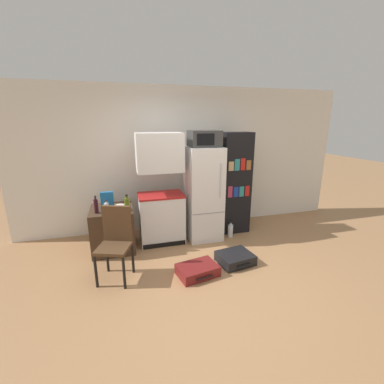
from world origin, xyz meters
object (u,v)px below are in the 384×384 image
object	(u,v)px
side_table	(113,229)
bottle_clear_short	(107,208)
bowl	(120,206)
water_bottle_front	(230,230)
kitchen_hutch	(161,194)
cereal_box	(107,201)
bottle_olive_oil	(127,204)
chair	(116,237)
suitcase_small_flat	(235,258)
bookshelf	(235,183)
bottle_wine_dark	(96,206)
refrigerator	(204,194)
suitcase_large_flat	(198,270)
microwave	(204,139)

from	to	relation	value
side_table	bottle_clear_short	world-z (taller)	bottle_clear_short
bowl	water_bottle_front	size ratio (longest dim) A/B	0.50
water_bottle_front	side_table	bearing A→B (deg)	177.44
kitchen_hutch	cereal_box	bearing A→B (deg)	-168.68
bottle_olive_oil	water_bottle_front	size ratio (longest dim) A/B	0.89
chair	suitcase_small_flat	distance (m)	1.76
cereal_box	suitcase_small_flat	bearing A→B (deg)	-25.78
side_table	bookshelf	xyz separation A→B (m)	(2.22, 0.17, 0.58)
bookshelf	bottle_wine_dark	xyz separation A→B (m)	(-2.43, -0.33, -0.11)
bookshelf	water_bottle_front	distance (m)	0.87
bookshelf	bottle_olive_oil	distance (m)	2.01
refrigerator	bookshelf	size ratio (longest dim) A/B	0.88
suitcase_large_flat	refrigerator	bearing A→B (deg)	57.48
bowl	microwave	bearing A→B (deg)	0.98
bottle_clear_short	cereal_box	distance (m)	0.18
bottle_olive_oil	suitcase_large_flat	bearing A→B (deg)	-46.59
bottle_wine_dark	chair	world-z (taller)	same
kitchen_hutch	suitcase_small_flat	size ratio (longest dim) A/B	3.41
microwave	bookshelf	size ratio (longest dim) A/B	0.27
chair	bottle_olive_oil	bearing A→B (deg)	93.67
chair	suitcase_large_flat	bearing A→B (deg)	5.00
refrigerator	bottle_olive_oil	bearing A→B (deg)	-169.88
side_table	bottle_olive_oil	world-z (taller)	bottle_olive_oil
bottle_clear_short	suitcase_small_flat	xyz separation A→B (m)	(1.80, -0.70, -0.72)
kitchen_hutch	bottle_olive_oil	world-z (taller)	kitchen_hutch
microwave	suitcase_large_flat	bearing A→B (deg)	-111.53
side_table	cereal_box	xyz separation A→B (m)	(-0.05, -0.09, 0.50)
side_table	microwave	distance (m)	2.11
microwave	bottle_clear_short	world-z (taller)	microwave
bookshelf	bottle_wine_dark	bearing A→B (deg)	-172.16
bowl	bottle_wine_dark	bearing A→B (deg)	-151.35
kitchen_hutch	bottle_olive_oil	size ratio (longest dim) A/B	7.20
bottle_clear_short	suitcase_large_flat	xyz separation A→B (m)	(1.17, -0.85, -0.73)
water_bottle_front	refrigerator	bearing A→B (deg)	164.05
side_table	bookshelf	bearing A→B (deg)	4.34
side_table	chair	bearing A→B (deg)	-85.66
refrigerator	bowl	size ratio (longest dim) A/B	11.24
bottle_clear_short	suitcase_large_flat	distance (m)	1.62
bottle_olive_oil	cereal_box	bearing A→B (deg)	161.05
side_table	kitchen_hutch	xyz separation A→B (m)	(0.81, 0.08, 0.51)
bottle_wine_dark	bottle_clear_short	size ratio (longest dim) A/B	1.26
water_bottle_front	bottle_wine_dark	bearing A→B (deg)	-178.12
bottle_clear_short	cereal_box	size ratio (longest dim) A/B	0.72
refrigerator	suitcase_large_flat	distance (m)	1.44
refrigerator	bowl	xyz separation A→B (m)	(-1.43, -0.03, -0.09)
bottle_wine_dark	bowl	distance (m)	0.40
kitchen_hutch	microwave	size ratio (longest dim) A/B	3.75
cereal_box	chair	size ratio (longest dim) A/B	0.31
microwave	bottle_wine_dark	distance (m)	2.02
cereal_box	suitcase_large_flat	world-z (taller)	cereal_box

